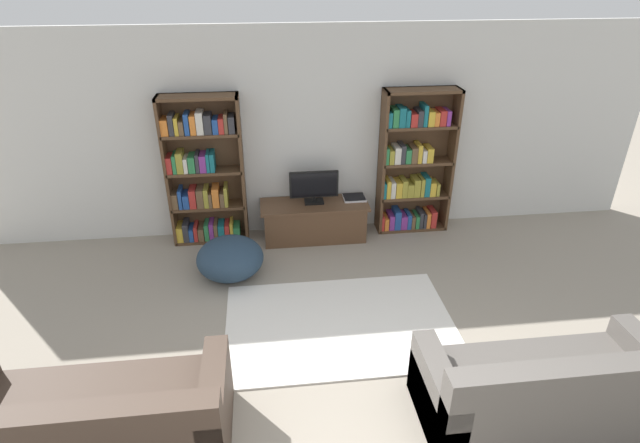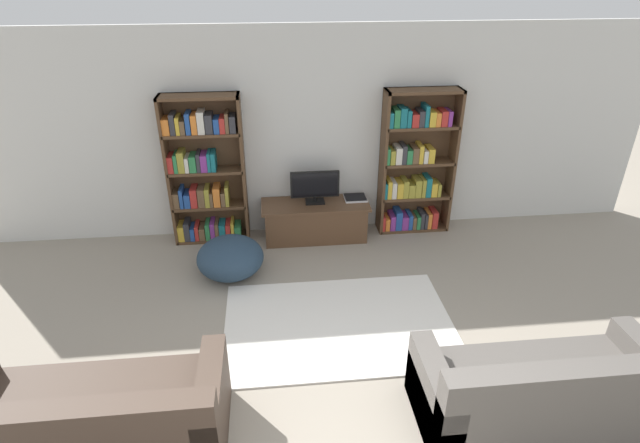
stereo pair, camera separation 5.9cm
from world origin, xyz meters
name	(u,v)px [view 2 (the right image)]	position (x,y,z in m)	size (l,w,h in m)	color
wall_back	(309,134)	(0.00, 4.23, 1.30)	(8.80, 0.06, 2.60)	silver
bookshelf_left	(204,174)	(-1.30, 4.05, 0.90)	(0.93, 0.30, 1.87)	#513823
bookshelf_right	(414,166)	(1.33, 4.05, 0.88)	(0.93, 0.30, 1.87)	#513823
tv_stand	(315,220)	(0.05, 3.91, 0.25)	(1.36, 0.51, 0.49)	brown
television	(315,187)	(0.05, 3.94, 0.71)	(0.61, 0.16, 0.42)	black
laptop	(355,198)	(0.58, 4.00, 0.50)	(0.28, 0.25, 0.03)	silver
area_rug	(339,324)	(0.11, 2.13, 0.01)	(2.26, 1.51, 0.02)	white
couch_left_sectional	(90,424)	(-1.87, 0.89, 0.28)	(1.91, 0.90, 0.79)	#423328
couch_right_sofa	(544,395)	(1.50, 0.80, 0.28)	(1.89, 0.85, 0.84)	#56514C
beanbag_ottoman	(230,258)	(-1.00, 3.14, 0.23)	(0.75, 0.75, 0.45)	#23384C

